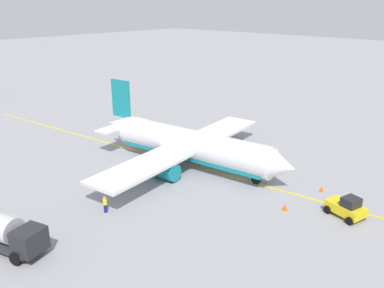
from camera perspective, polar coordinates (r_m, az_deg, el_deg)
name	(u,v)px	position (r m, az deg, el deg)	size (l,w,h in m)	color
ground_plane	(192,166)	(51.44, 0.00, -3.15)	(400.00, 400.00, 0.00)	#939399
airplane	(189,145)	(50.71, -0.43, -0.20)	(28.73, 30.40, 9.80)	white
pushback_tug	(347,207)	(42.24, 21.17, -8.41)	(4.00, 3.12, 2.20)	yellow
refueling_worker	(105,204)	(41.30, -12.27, -8.40)	(0.63, 0.60, 1.71)	navy
safety_cone_nose	(285,207)	(41.99, 13.10, -8.74)	(0.59, 0.59, 0.65)	#F2590F
safety_cone_wingtip	(322,189)	(46.95, 17.99, -6.11)	(0.53, 0.53, 0.59)	#F2590F
taxi_line_marking	(192,166)	(51.44, 0.00, -3.14)	(85.82, 0.30, 0.01)	yellow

